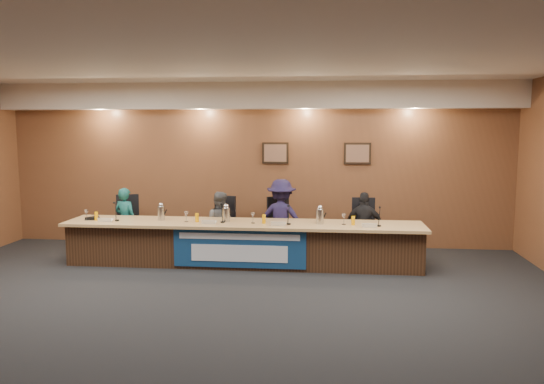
{
  "coord_description": "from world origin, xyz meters",
  "views": [
    {
      "loc": [
        1.43,
        -6.43,
        2.37
      ],
      "look_at": [
        0.5,
        2.43,
        1.27
      ],
      "focal_mm": 35.0,
      "sensor_mm": 36.0,
      "label": 1
    }
  ],
  "objects_px": {
    "banner": "(239,248)",
    "office_chair_d": "(364,232)",
    "office_chair_c": "(282,230)",
    "carafe_left": "(161,213)",
    "panelist_a": "(126,221)",
    "speakerphone": "(94,218)",
    "office_chair_b": "(220,229)",
    "carafe_mid": "(226,215)",
    "dais_body": "(243,245)",
    "panelist_b": "(219,224)",
    "carafe_right": "(320,217)",
    "panelist_c": "(281,218)",
    "panelist_d": "(364,226)",
    "office_chair_a": "(128,227)"
  },
  "relations": [
    {
      "from": "panelist_c",
      "to": "carafe_left",
      "type": "height_order",
      "value": "panelist_c"
    },
    {
      "from": "banner",
      "to": "carafe_left",
      "type": "distance_m",
      "value": 1.58
    },
    {
      "from": "panelist_c",
      "to": "office_chair_d",
      "type": "relative_size",
      "value": 2.97
    },
    {
      "from": "office_chair_b",
      "to": "office_chair_d",
      "type": "bearing_deg",
      "value": 14.11
    },
    {
      "from": "office_chair_c",
      "to": "carafe_mid",
      "type": "distance_m",
      "value": 1.2
    },
    {
      "from": "panelist_b",
      "to": "office_chair_c",
      "type": "xyz_separation_m",
      "value": [
        1.15,
        0.1,
        -0.12
      ]
    },
    {
      "from": "carafe_left",
      "to": "dais_body",
      "type": "bearing_deg",
      "value": -0.08
    },
    {
      "from": "panelist_c",
      "to": "office_chair_c",
      "type": "relative_size",
      "value": 2.97
    },
    {
      "from": "panelist_b",
      "to": "carafe_mid",
      "type": "distance_m",
      "value": 0.71
    },
    {
      "from": "office_chair_b",
      "to": "carafe_mid",
      "type": "height_order",
      "value": "carafe_mid"
    },
    {
      "from": "office_chair_c",
      "to": "office_chair_d",
      "type": "height_order",
      "value": "same"
    },
    {
      "from": "panelist_a",
      "to": "speakerphone",
      "type": "xyz_separation_m",
      "value": [
        -0.3,
        -0.65,
        0.16
      ]
    },
    {
      "from": "office_chair_b",
      "to": "carafe_left",
      "type": "height_order",
      "value": "carafe_left"
    },
    {
      "from": "banner",
      "to": "office_chair_a",
      "type": "bearing_deg",
      "value": 154.38
    },
    {
      "from": "banner",
      "to": "carafe_mid",
      "type": "bearing_deg",
      "value": 125.3
    },
    {
      "from": "panelist_c",
      "to": "panelist_b",
      "type": "bearing_deg",
      "value": 7.47
    },
    {
      "from": "carafe_right",
      "to": "panelist_d",
      "type": "bearing_deg",
      "value": 40.03
    },
    {
      "from": "panelist_c",
      "to": "office_chair_a",
      "type": "relative_size",
      "value": 2.97
    },
    {
      "from": "banner",
      "to": "panelist_a",
      "type": "bearing_deg",
      "value": 156.42
    },
    {
      "from": "panelist_a",
      "to": "speakerphone",
      "type": "bearing_deg",
      "value": 81.13
    },
    {
      "from": "panelist_d",
      "to": "office_chair_d",
      "type": "bearing_deg",
      "value": -81.78
    },
    {
      "from": "office_chair_c",
      "to": "carafe_left",
      "type": "xyz_separation_m",
      "value": [
        -2.04,
        -0.7,
        0.39
      ]
    },
    {
      "from": "banner",
      "to": "speakerphone",
      "type": "xyz_separation_m",
      "value": [
        -2.63,
        0.36,
        0.4
      ]
    },
    {
      "from": "panelist_d",
      "to": "carafe_left",
      "type": "bearing_deg",
      "value": 17.83
    },
    {
      "from": "panelist_c",
      "to": "banner",
      "type": "bearing_deg",
      "value": 66.64
    },
    {
      "from": "panelist_c",
      "to": "speakerphone",
      "type": "bearing_deg",
      "value": 18.92
    },
    {
      "from": "panelist_d",
      "to": "office_chair_a",
      "type": "height_order",
      "value": "panelist_d"
    },
    {
      "from": "panelist_c",
      "to": "panelist_d",
      "type": "xyz_separation_m",
      "value": [
        1.49,
        0.0,
        -0.11
      ]
    },
    {
      "from": "banner",
      "to": "dais_body",
      "type": "bearing_deg",
      "value": 90.0
    },
    {
      "from": "office_chair_d",
      "to": "carafe_left",
      "type": "xyz_separation_m",
      "value": [
        -3.53,
        -0.7,
        0.39
      ]
    },
    {
      "from": "office_chair_c",
      "to": "panelist_c",
      "type": "bearing_deg",
      "value": -114.83
    },
    {
      "from": "dais_body",
      "to": "panelist_b",
      "type": "height_order",
      "value": "panelist_b"
    },
    {
      "from": "carafe_mid",
      "to": "office_chair_c",
      "type": "bearing_deg",
      "value": 38.19
    },
    {
      "from": "panelist_b",
      "to": "office_chair_b",
      "type": "bearing_deg",
      "value": -82.61
    },
    {
      "from": "office_chair_b",
      "to": "carafe_mid",
      "type": "xyz_separation_m",
      "value": [
        0.25,
        -0.7,
        0.39
      ]
    },
    {
      "from": "panelist_a",
      "to": "office_chair_d",
      "type": "height_order",
      "value": "panelist_a"
    },
    {
      "from": "panelist_d",
      "to": "panelist_a",
      "type": "bearing_deg",
      "value": 8.22
    },
    {
      "from": "panelist_a",
      "to": "carafe_right",
      "type": "relative_size",
      "value": 5.01
    },
    {
      "from": "office_chair_b",
      "to": "office_chair_c",
      "type": "relative_size",
      "value": 1.0
    },
    {
      "from": "speakerphone",
      "to": "panelist_c",
      "type": "bearing_deg",
      "value": 11.45
    },
    {
      "from": "panelist_a",
      "to": "panelist_b",
      "type": "xyz_separation_m",
      "value": [
        1.78,
        0.0,
        -0.02
      ]
    },
    {
      "from": "panelist_c",
      "to": "carafe_right",
      "type": "relative_size",
      "value": 5.77
    },
    {
      "from": "office_chair_c",
      "to": "panelist_b",
      "type": "bearing_deg",
      "value": 160.16
    },
    {
      "from": "panelist_c",
      "to": "office_chair_a",
      "type": "xyz_separation_m",
      "value": [
        -2.93,
        0.1,
        -0.23
      ]
    },
    {
      "from": "carafe_left",
      "to": "carafe_mid",
      "type": "xyz_separation_m",
      "value": [
        1.15,
        -0.01,
        -0.0
      ]
    },
    {
      "from": "panelist_b",
      "to": "speakerphone",
      "type": "height_order",
      "value": "panelist_b"
    },
    {
      "from": "office_chair_a",
      "to": "panelist_d",
      "type": "bearing_deg",
      "value": -19.65
    },
    {
      "from": "dais_body",
      "to": "banner",
      "type": "bearing_deg",
      "value": -90.0
    },
    {
      "from": "banner",
      "to": "office_chair_d",
      "type": "bearing_deg",
      "value": 28.02
    },
    {
      "from": "banner",
      "to": "carafe_right",
      "type": "relative_size",
      "value": 8.9
    }
  ]
}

